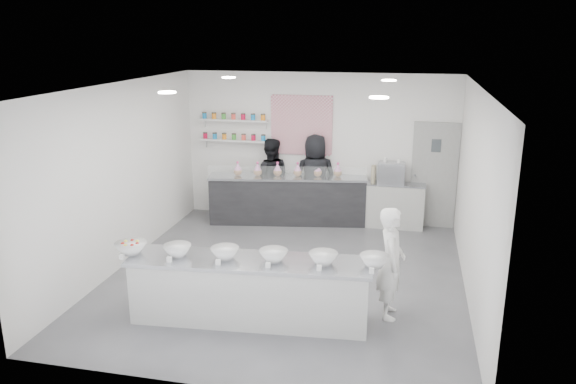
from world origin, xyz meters
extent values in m
plane|color=#515156|center=(0.00, 0.00, 0.00)|extent=(6.00, 6.00, 0.00)
plane|color=white|center=(0.00, 0.00, 3.00)|extent=(6.00, 6.00, 0.00)
plane|color=white|center=(0.00, 3.00, 1.50)|extent=(5.50, 0.00, 5.50)
plane|color=white|center=(-2.75, 0.00, 1.50)|extent=(0.00, 6.00, 6.00)
plane|color=white|center=(2.75, 0.00, 1.50)|extent=(0.00, 6.00, 6.00)
cube|color=gray|center=(2.30, 2.97, 1.05)|extent=(0.88, 0.04, 2.10)
cube|color=#B63453|center=(-0.35, 2.98, 1.95)|extent=(1.25, 0.03, 1.20)
cube|color=silver|center=(-1.75, 2.90, 1.60)|extent=(1.45, 0.22, 0.04)
cube|color=silver|center=(-1.75, 2.90, 2.02)|extent=(1.45, 0.22, 0.04)
cylinder|color=white|center=(-1.40, -1.00, 2.98)|extent=(0.24, 0.24, 0.02)
cylinder|color=white|center=(1.40, -1.00, 2.98)|extent=(0.24, 0.24, 0.02)
cylinder|color=white|center=(-1.40, 1.60, 2.98)|extent=(0.24, 0.24, 0.02)
cylinder|color=white|center=(1.40, 1.60, 2.98)|extent=(0.24, 0.24, 0.02)
cube|color=#B3B3AF|center=(-0.17, -1.47, 0.44)|extent=(3.27, 0.99, 0.88)
cube|color=black|center=(-0.55, 2.58, 0.49)|extent=(3.21, 1.10, 0.98)
cube|color=white|center=(-0.50, 2.31, 1.11)|extent=(3.07, 0.53, 0.27)
cube|color=#B3B3AF|center=(1.55, 2.78, 0.45)|extent=(1.21, 0.39, 0.90)
cube|color=#93969E|center=(1.48, 2.78, 1.10)|extent=(0.52, 0.36, 0.40)
imported|color=white|center=(1.65, -0.93, 0.78)|extent=(0.42, 0.59, 1.55)
imported|color=black|center=(-0.97, 2.83, 0.84)|extent=(0.91, 0.77, 1.68)
imported|color=black|center=(-0.03, 2.83, 0.90)|extent=(1.02, 0.83, 1.80)
camera|label=1|loc=(1.81, -8.02, 3.76)|focal=35.00mm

